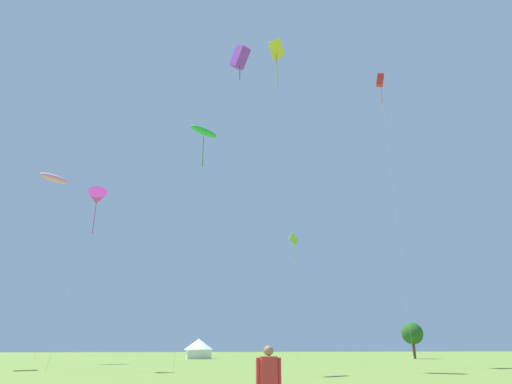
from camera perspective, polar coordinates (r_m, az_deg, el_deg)
kite_lime_diamond at (r=55.98m, az=4.87°, el=-6.44°), size 1.51×1.14×15.41m
kite_yellow_diamond at (r=58.34m, az=2.67°, el=17.32°), size 2.60×1.89×38.68m
kite_purple_box at (r=46.55m, az=-2.06°, el=16.84°), size 2.91×3.26×30.42m
kite_green_parafoil at (r=36.95m, az=-6.71°, el=7.67°), size 2.83×2.37×18.93m
kite_magenta_delta at (r=41.08m, az=-19.75°, el=-0.72°), size 2.69×2.93×15.07m
kite_red_box at (r=50.93m, az=15.67°, el=13.47°), size 1.11×1.11×29.59m
kite_pink_parafoil at (r=64.05m, az=-24.48°, el=1.62°), size 4.00×3.81×23.40m
festival_tent_center at (r=76.69m, az=-7.37°, el=-19.20°), size 4.74×4.74×3.08m
tree_distant_right at (r=80.72m, az=19.42°, el=-16.76°), size 3.48×3.48×5.67m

